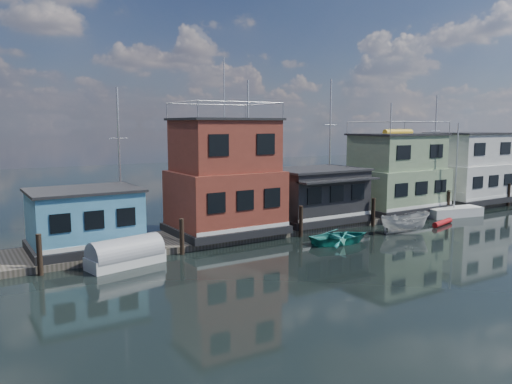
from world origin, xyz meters
TOP-DOWN VIEW (x-y plane):
  - ground at (0.00, 0.00)m, footprint 160.00×160.00m
  - dock at (0.00, 12.00)m, footprint 48.00×5.00m
  - houseboat_blue at (-18.00, 12.00)m, footprint 6.40×4.90m
  - houseboat_red at (-8.50, 12.00)m, footprint 7.40×5.90m
  - houseboat_dark at (-0.50, 11.98)m, footprint 7.40×6.10m
  - houseboat_green at (8.50, 12.00)m, footprint 8.40×5.90m
  - houseboat_white at (18.50, 12.00)m, footprint 8.40×5.90m
  - pilings at (-0.33, 9.20)m, footprint 42.28×0.28m
  - background_masts at (4.76, 18.00)m, footprint 36.40×0.16m
  - red_kayak at (7.86, 6.55)m, footprint 2.89×1.16m
  - dinghy_teal at (-2.88, 6.27)m, footprint 4.57×3.50m
  - motorboat at (3.21, 6.22)m, footprint 4.18×2.53m
  - day_sailer at (11.89, 8.53)m, footprint 5.27×2.63m
  - tarp_runabout at (-16.66, 8.58)m, footprint 4.49×2.50m

SIDE VIEW (x-z plane):
  - ground at x=0.00m, z-range 0.00..0.00m
  - dock at x=0.00m, z-range 0.00..0.40m
  - red_kayak at x=7.86m, z-range 0.00..0.42m
  - dinghy_teal at x=-2.88m, z-range 0.00..0.88m
  - day_sailer at x=11.89m, z-range -3.52..4.43m
  - tarp_runabout at x=-16.66m, z-range -0.22..1.50m
  - motorboat at x=3.21m, z-range 0.00..1.52m
  - pilings at x=-0.33m, z-range 0.00..2.20m
  - houseboat_blue at x=-18.00m, z-range 0.38..4.04m
  - houseboat_dark at x=-0.50m, z-range 0.39..4.45m
  - houseboat_white at x=18.50m, z-range 0.21..6.87m
  - houseboat_green at x=8.50m, z-range 0.03..7.06m
  - houseboat_red at x=-8.50m, z-range -1.83..10.03m
  - background_masts at x=4.76m, z-range -0.45..11.55m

